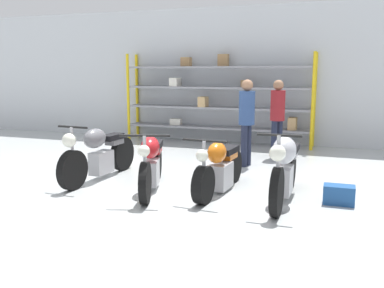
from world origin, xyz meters
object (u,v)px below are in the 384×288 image
object	(u,v)px
motorcycle_red	(151,162)
person_browsing	(247,115)
motorcycle_orange	(220,168)
toolbox	(339,195)
shelving_rack	(217,97)
person_near_rack	(278,112)
motorcycle_silver	(285,167)
motorcycle_grey	(99,154)

from	to	relation	value
motorcycle_red	person_browsing	world-z (taller)	person_browsing
motorcycle_orange	person_browsing	bearing A→B (deg)	-175.35
motorcycle_orange	toolbox	distance (m)	1.84
shelving_rack	person_near_rack	size ratio (longest dim) A/B	2.93
person_browsing	motorcycle_silver	bearing A→B (deg)	130.79
toolbox	shelving_rack	bearing A→B (deg)	124.63
motorcycle_red	motorcycle_orange	world-z (taller)	motorcycle_red
motorcycle_grey	person_near_rack	bearing A→B (deg)	141.66
motorcycle_silver	toolbox	bearing A→B (deg)	99.57
person_near_rack	toolbox	size ratio (longest dim) A/B	3.93
motorcycle_red	toolbox	world-z (taller)	motorcycle_red
motorcycle_red	motorcycle_silver	world-z (taller)	motorcycle_silver
motorcycle_red	motorcycle_orange	xyz separation A→B (m)	(1.07, 0.26, -0.08)
person_near_rack	toolbox	distance (m)	3.52
shelving_rack	toolbox	distance (m)	5.71
shelving_rack	person_browsing	distance (m)	2.89
motorcycle_silver	person_browsing	size ratio (longest dim) A/B	1.22
shelving_rack	motorcycle_orange	size ratio (longest dim) A/B	2.63
motorcycle_red	person_near_rack	bearing A→B (deg)	138.05
motorcycle_silver	motorcycle_grey	bearing A→B (deg)	-93.50
motorcycle_grey	motorcycle_orange	bearing A→B (deg)	92.08
motorcycle_grey	toolbox	world-z (taller)	motorcycle_grey
person_browsing	toolbox	bearing A→B (deg)	146.74
motorcycle_grey	motorcycle_orange	world-z (taller)	motorcycle_grey
shelving_rack	motorcycle_grey	distance (m)	4.65
motorcycle_orange	toolbox	xyz separation A→B (m)	(1.82, -0.05, -0.25)
motorcycle_silver	person_near_rack	size ratio (longest dim) A/B	1.24
person_near_rack	toolbox	world-z (taller)	person_near_rack
motorcycle_grey	motorcycle_silver	bearing A→B (deg)	89.58
shelving_rack	motorcycle_silver	distance (m)	5.36
person_near_rack	motorcycle_orange	bearing A→B (deg)	114.12
motorcycle_orange	person_near_rack	distance (m)	3.17
person_near_rack	shelving_rack	bearing A→B (deg)	-6.50
motorcycle_silver	motorcycle_orange	bearing A→B (deg)	-98.84
motorcycle_red	motorcycle_silver	size ratio (longest dim) A/B	0.95
shelving_rack	motorcycle_orange	world-z (taller)	shelving_rack
person_browsing	toolbox	xyz separation A→B (m)	(1.83, -2.06, -0.90)
motorcycle_red	person_browsing	bearing A→B (deg)	137.60
motorcycle_red	toolbox	size ratio (longest dim) A/B	4.63
shelving_rack	person_browsing	world-z (taller)	shelving_rack
motorcycle_red	motorcycle_orange	distance (m)	1.11
person_browsing	toolbox	size ratio (longest dim) A/B	3.99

